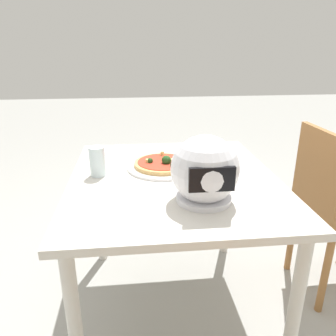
{
  "coord_description": "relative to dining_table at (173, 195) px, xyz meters",
  "views": [
    {
      "loc": [
        0.17,
        1.34,
        1.28
      ],
      "look_at": [
        0.02,
        -0.06,
        0.75
      ],
      "focal_mm": 35.35,
      "sensor_mm": 36.0,
      "label": 1
    }
  ],
  "objects": [
    {
      "name": "pizza",
      "position": [
        0.04,
        -0.11,
        0.11
      ],
      "size": [
        0.27,
        0.27,
        0.06
      ],
      "color": "tan",
      "rests_on": "pizza_plate"
    },
    {
      "name": "chair_side",
      "position": [
        -0.81,
        -0.07,
        -0.13
      ],
      "size": [
        0.41,
        0.41,
        0.9
      ],
      "color": "#996638",
      "rests_on": "ground"
    },
    {
      "name": "drinking_glass",
      "position": [
        0.33,
        -0.05,
        0.15
      ],
      "size": [
        0.07,
        0.07,
        0.13
      ],
      "primitive_type": "cylinder",
      "color": "silver",
      "rests_on": "dining_table"
    },
    {
      "name": "ground_plane",
      "position": [
        0.0,
        0.0,
        -0.64
      ],
      "size": [
        14.0,
        14.0,
        0.0
      ],
      "primitive_type": "plane",
      "color": "#9E9E99"
    },
    {
      "name": "motorcycle_helmet",
      "position": [
        -0.08,
        0.25,
        0.21
      ],
      "size": [
        0.25,
        0.25,
        0.25
      ],
      "color": "silver",
      "rests_on": "dining_table"
    },
    {
      "name": "dining_table",
      "position": [
        0.0,
        0.0,
        0.0
      ],
      "size": [
        0.9,
        1.03,
        0.73
      ],
      "color": "beige",
      "rests_on": "ground"
    },
    {
      "name": "pizza_plate",
      "position": [
        0.04,
        -0.11,
        0.09
      ],
      "size": [
        0.33,
        0.33,
        0.01
      ],
      "primitive_type": "cylinder",
      "color": "white",
      "rests_on": "dining_table"
    }
  ]
}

